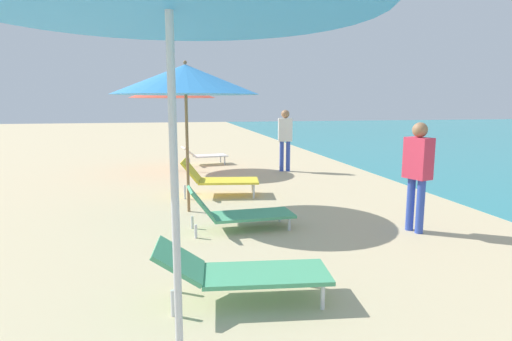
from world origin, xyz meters
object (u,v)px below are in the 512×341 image
at_px(lounger_third_shoreside, 217,178).
at_px(lounger_farthest_shoreside, 204,155).
at_px(umbrella_farthest, 172,89).
at_px(person_walking_near, 418,167).
at_px(person_walking_mid, 285,134).
at_px(lounger_second_shoreside, 241,271).
at_px(umbrella_third, 185,80).
at_px(lounger_third_inland, 237,212).

relative_size(lounger_third_shoreside, lounger_farthest_shoreside, 1.14).
xyz_separation_m(umbrella_farthest, person_walking_near, (3.26, -6.16, -1.21)).
xyz_separation_m(lounger_farthest_shoreside, person_walking_near, (2.40, -7.14, 0.64)).
bearing_deg(person_walking_mid, lounger_third_shoreside, 151.91).
distance_m(umbrella_farthest, lounger_farthest_shoreside, 2.26).
bearing_deg(lounger_farthest_shoreside, lounger_second_shoreside, -101.68).
distance_m(umbrella_third, lounger_third_inland, 2.34).
bearing_deg(lounger_second_shoreside, lounger_third_inland, 88.14).
bearing_deg(umbrella_farthest, lounger_third_shoreside, -76.50).
distance_m(umbrella_third, umbrella_farthest, 4.39).
height_order(umbrella_third, lounger_farthest_shoreside, umbrella_third).
bearing_deg(person_walking_mid, umbrella_third, 154.70).
bearing_deg(lounger_third_inland, umbrella_farthest, 95.28).
xyz_separation_m(umbrella_third, lounger_third_shoreside, (0.62, 1.13, -1.83)).
xyz_separation_m(lounger_second_shoreside, person_walking_near, (2.78, 1.60, 0.64)).
bearing_deg(lounger_third_inland, lounger_second_shoreside, -101.25).
height_order(umbrella_third, lounger_third_inland, umbrella_third).
distance_m(umbrella_farthest, person_walking_near, 7.07).
height_order(person_walking_near, person_walking_mid, person_walking_mid).
relative_size(lounger_third_shoreside, umbrella_farthest, 0.64).
bearing_deg(lounger_second_shoreside, lounger_third_shoreside, 92.66).
bearing_deg(umbrella_third, lounger_third_inland, -61.60).
relative_size(lounger_farthest_shoreside, person_walking_near, 0.88).
distance_m(lounger_second_shoreside, person_walking_mid, 7.53).
bearing_deg(person_walking_near, umbrella_third, 132.40).
bearing_deg(lounger_second_shoreside, umbrella_farthest, 100.02).
xyz_separation_m(umbrella_farthest, person_walking_mid, (2.87, -0.66, -1.16)).
xyz_separation_m(umbrella_third, lounger_farthest_shoreside, (0.69, 5.37, -1.89)).
relative_size(lounger_farthest_shoreside, person_walking_mid, 0.84).
height_order(lounger_second_shoreside, person_walking_mid, person_walking_mid).
bearing_deg(lounger_third_shoreside, lounger_third_inland, -81.01).
xyz_separation_m(umbrella_third, umbrella_farthest, (-0.17, 4.39, -0.04)).
bearing_deg(lounger_third_shoreside, umbrella_farthest, 111.95).
xyz_separation_m(lounger_third_shoreside, person_walking_mid, (2.09, 2.60, 0.63)).
height_order(lounger_second_shoreside, person_walking_near, person_walking_near).
bearing_deg(umbrella_third, umbrella_farthest, 92.16).
relative_size(lounger_second_shoreside, lounger_third_inland, 1.08).
bearing_deg(lounger_second_shoreside, umbrella_third, 101.85).
bearing_deg(umbrella_farthest, person_walking_mid, -12.85).
height_order(lounger_farthest_shoreside, person_walking_mid, person_walking_mid).
relative_size(umbrella_third, umbrella_farthest, 1.02).
height_order(lounger_third_inland, lounger_farthest_shoreside, lounger_third_inland).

